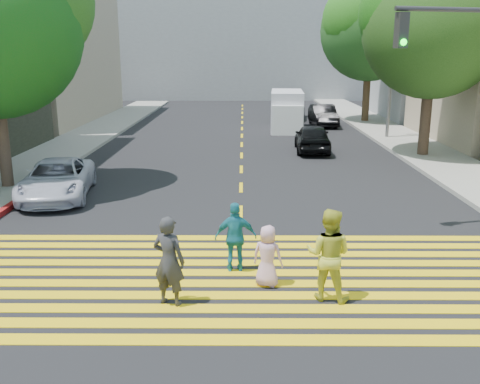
{
  "coord_description": "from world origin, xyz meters",
  "views": [
    {
      "loc": [
        0.07,
        -8.99,
        4.52
      ],
      "look_at": [
        0.0,
        3.0,
        1.4
      ],
      "focal_mm": 40.0,
      "sensor_mm": 36.0,
      "label": 1
    }
  ],
  "objects_px": {
    "tree_right_far": "(371,25)",
    "pedestrian_extra": "(236,237)",
    "white_sedan": "(57,179)",
    "pedestrian_woman": "(328,255)",
    "tree_right_near": "(436,20)",
    "white_van": "(287,112)",
    "pedestrian_man": "(169,261)",
    "dark_car_near": "(312,138)",
    "silver_car": "(291,109)",
    "pedestrian_child": "(268,256)",
    "dark_car_parked": "(323,115)"
  },
  "relations": [
    {
      "from": "dark_car_near",
      "to": "dark_car_parked",
      "type": "relative_size",
      "value": 0.95
    },
    {
      "from": "pedestrian_woman",
      "to": "dark_car_near",
      "type": "height_order",
      "value": "pedestrian_woman"
    },
    {
      "from": "dark_car_near",
      "to": "silver_car",
      "type": "xyz_separation_m",
      "value": [
        0.13,
        13.33,
        0.02
      ]
    },
    {
      "from": "tree_right_near",
      "to": "white_van",
      "type": "distance_m",
      "value": 11.39
    },
    {
      "from": "pedestrian_man",
      "to": "white_van",
      "type": "relative_size",
      "value": 0.34
    },
    {
      "from": "dark_car_near",
      "to": "white_van",
      "type": "height_order",
      "value": "white_van"
    },
    {
      "from": "pedestrian_man",
      "to": "dark_car_near",
      "type": "distance_m",
      "value": 16.57
    },
    {
      "from": "pedestrian_woman",
      "to": "pedestrian_extra",
      "type": "height_order",
      "value": "pedestrian_woman"
    },
    {
      "from": "dark_car_near",
      "to": "tree_right_far",
      "type": "bearing_deg",
      "value": -111.53
    },
    {
      "from": "pedestrian_extra",
      "to": "silver_car",
      "type": "height_order",
      "value": "pedestrian_extra"
    },
    {
      "from": "tree_right_far",
      "to": "dark_car_parked",
      "type": "xyz_separation_m",
      "value": [
        -3.12,
        -1.71,
        -5.59
      ]
    },
    {
      "from": "silver_car",
      "to": "tree_right_far",
      "type": "bearing_deg",
      "value": 162.09
    },
    {
      "from": "silver_car",
      "to": "white_van",
      "type": "xyz_separation_m",
      "value": [
        -0.77,
        -5.95,
        0.42
      ]
    },
    {
      "from": "pedestrian_woman",
      "to": "white_sedan",
      "type": "bearing_deg",
      "value": -22.78
    },
    {
      "from": "tree_right_far",
      "to": "dark_car_near",
      "type": "relative_size",
      "value": 2.39
    },
    {
      "from": "pedestrian_woman",
      "to": "silver_car",
      "type": "bearing_deg",
      "value": -72.37
    },
    {
      "from": "dark_car_parked",
      "to": "white_van",
      "type": "height_order",
      "value": "white_van"
    },
    {
      "from": "white_sedan",
      "to": "silver_car",
      "type": "distance_m",
      "value": 23.63
    },
    {
      "from": "tree_right_far",
      "to": "pedestrian_woman",
      "type": "relative_size",
      "value": 5.24
    },
    {
      "from": "pedestrian_man",
      "to": "pedestrian_child",
      "type": "height_order",
      "value": "pedestrian_man"
    },
    {
      "from": "tree_right_near",
      "to": "tree_right_far",
      "type": "distance_m",
      "value": 12.37
    },
    {
      "from": "tree_right_near",
      "to": "silver_car",
      "type": "distance_m",
      "value": 16.3
    },
    {
      "from": "silver_car",
      "to": "white_sedan",
      "type": "bearing_deg",
      "value": 74.67
    },
    {
      "from": "white_van",
      "to": "tree_right_near",
      "type": "bearing_deg",
      "value": -54.33
    },
    {
      "from": "tree_right_near",
      "to": "pedestrian_child",
      "type": "bearing_deg",
      "value": -119.15
    },
    {
      "from": "dark_car_near",
      "to": "silver_car",
      "type": "relative_size",
      "value": 0.82
    },
    {
      "from": "dark_car_near",
      "to": "white_van",
      "type": "bearing_deg",
      "value": -82.26
    },
    {
      "from": "silver_car",
      "to": "pedestrian_woman",
      "type": "bearing_deg",
      "value": 94.48
    },
    {
      "from": "tree_right_near",
      "to": "tree_right_far",
      "type": "height_order",
      "value": "tree_right_far"
    },
    {
      "from": "tree_right_far",
      "to": "dark_car_parked",
      "type": "relative_size",
      "value": 2.27
    },
    {
      "from": "pedestrian_woman",
      "to": "silver_car",
      "type": "height_order",
      "value": "pedestrian_woman"
    },
    {
      "from": "pedestrian_extra",
      "to": "white_sedan",
      "type": "xyz_separation_m",
      "value": [
        -5.82,
        5.96,
        -0.15
      ]
    },
    {
      "from": "pedestrian_child",
      "to": "pedestrian_extra",
      "type": "relative_size",
      "value": 0.83
    },
    {
      "from": "white_sedan",
      "to": "white_van",
      "type": "distance_m",
      "value": 17.94
    },
    {
      "from": "pedestrian_extra",
      "to": "silver_car",
      "type": "relative_size",
      "value": 0.32
    },
    {
      "from": "tree_right_far",
      "to": "dark_car_near",
      "type": "height_order",
      "value": "tree_right_far"
    },
    {
      "from": "tree_right_far",
      "to": "pedestrian_extra",
      "type": "height_order",
      "value": "tree_right_far"
    },
    {
      "from": "pedestrian_man",
      "to": "silver_car",
      "type": "height_order",
      "value": "pedestrian_man"
    },
    {
      "from": "tree_right_far",
      "to": "white_van",
      "type": "relative_size",
      "value": 1.85
    },
    {
      "from": "white_sedan",
      "to": "dark_car_parked",
      "type": "relative_size",
      "value": 1.06
    },
    {
      "from": "tree_right_near",
      "to": "dark_car_near",
      "type": "height_order",
      "value": "tree_right_near"
    },
    {
      "from": "white_sedan",
      "to": "white_van",
      "type": "bearing_deg",
      "value": 52.69
    },
    {
      "from": "tree_right_near",
      "to": "silver_car",
      "type": "xyz_separation_m",
      "value": [
        -4.73,
        14.71,
        -5.2
      ]
    },
    {
      "from": "pedestrian_extra",
      "to": "tree_right_far",
      "type": "bearing_deg",
      "value": -112.27
    },
    {
      "from": "tree_right_far",
      "to": "pedestrian_man",
      "type": "distance_m",
      "value": 29.05
    },
    {
      "from": "tree_right_near",
      "to": "pedestrian_extra",
      "type": "height_order",
      "value": "tree_right_near"
    },
    {
      "from": "pedestrian_woman",
      "to": "white_van",
      "type": "bearing_deg",
      "value": -71.38
    },
    {
      "from": "pedestrian_extra",
      "to": "dark_car_parked",
      "type": "distance_m",
      "value": 24.18
    },
    {
      "from": "tree_right_near",
      "to": "white_van",
      "type": "bearing_deg",
      "value": 122.1
    },
    {
      "from": "tree_right_near",
      "to": "dark_car_parked",
      "type": "height_order",
      "value": "tree_right_near"
    }
  ]
}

